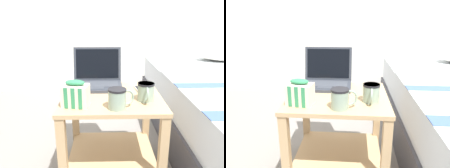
% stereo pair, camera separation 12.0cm
% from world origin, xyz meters
% --- Properties ---
extents(bedside_table, '(0.56, 0.53, 0.52)m').
position_xyz_m(bedside_table, '(0.00, 0.00, 0.33)').
color(bedside_table, tan).
rests_on(bedside_table, ground_plane).
extents(laptop, '(0.32, 0.28, 0.24)m').
position_xyz_m(laptop, '(-0.09, 0.19, 0.57)').
color(laptop, '#333842').
rests_on(laptop, bedside_table).
extents(mug_front_left, '(0.09, 0.13, 0.10)m').
position_xyz_m(mug_front_left, '(0.18, -0.09, 0.57)').
color(mug_front_left, '#8CA593').
rests_on(mug_front_left, bedside_table).
extents(mug_front_right, '(0.13, 0.09, 0.10)m').
position_xyz_m(mug_front_right, '(0.02, -0.19, 0.58)').
color(mug_front_right, '#8CA593').
rests_on(mug_front_right, bedside_table).
extents(snack_bag, '(0.14, 0.11, 0.14)m').
position_xyz_m(snack_bag, '(-0.19, -0.15, 0.58)').
color(snack_bag, silver).
rests_on(snack_bag, bedside_table).
extents(cell_phone, '(0.09, 0.15, 0.01)m').
position_xyz_m(cell_phone, '(0.19, 0.08, 0.53)').
color(cell_phone, '#B7BABC').
rests_on(cell_phone, bedside_table).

